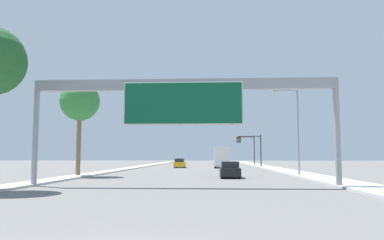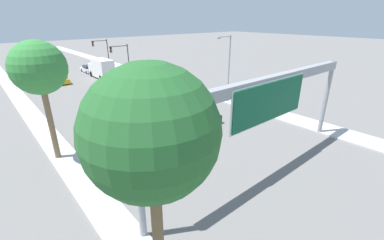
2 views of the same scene
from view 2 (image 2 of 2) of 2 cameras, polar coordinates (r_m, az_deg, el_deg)
sidewalk_right at (r=58.54m, az=-13.75°, el=10.89°), size 3.00×120.00×0.15m
median_strip_left at (r=52.64m, az=-35.52°, el=6.24°), size 2.00×120.00×0.15m
sign_gantry at (r=18.01m, az=16.56°, el=5.52°), size 20.28×0.73×7.05m
car_mid_right at (r=58.21m, az=-22.06°, el=10.48°), size 1.90×4.44×1.43m
car_far_center at (r=50.29m, az=-27.10°, el=8.13°), size 1.70×4.66×1.52m
car_near_center at (r=28.57m, az=2.08°, el=1.47°), size 1.76×4.78×1.48m
truck_box_primary at (r=51.31m, az=-19.46°, el=10.73°), size 2.42×7.05×3.54m
traffic_light_near_intersection at (r=55.19m, az=-15.29°, el=14.01°), size 3.97×0.32×5.60m
traffic_light_mid_block at (r=64.33m, az=-19.23°, el=14.81°), size 3.65×0.32×5.98m
palm_tree_foreground at (r=7.55m, az=-9.02°, el=-3.13°), size 4.12×4.12×9.65m
palm_tree_background at (r=21.43m, az=-30.91°, el=9.72°), size 3.85×3.85×9.28m
street_lamp_right at (r=33.55m, az=7.88°, el=12.14°), size 2.55×0.28×8.63m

